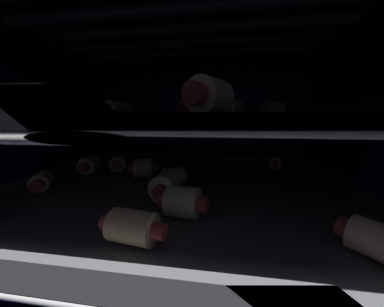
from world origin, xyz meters
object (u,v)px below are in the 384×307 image
at_px(pig_in_blanket_upper_5, 232,107).
at_px(pig_in_blanket_lower_7, 142,168).
at_px(pig_in_blanket_lower_3, 275,162).
at_px(pig_in_blanket_lower_6, 183,202).
at_px(pig_in_blanket_upper_2, 210,96).
at_px(oven_rack_lower, 184,193).
at_px(pig_in_blanket_upper_1, 188,109).
at_px(baking_tray_upper, 184,118).
at_px(pig_in_blanket_lower_5, 133,227).
at_px(heating_element, 183,28).
at_px(pig_in_blanket_lower_4, 119,162).
at_px(pig_in_blanket_upper_6, 202,104).
at_px(pig_in_blanket_lower_2, 165,186).
at_px(pig_in_blanket_upper_0, 273,109).
at_px(pig_in_blanket_lower_9, 42,181).
at_px(oven_rack_upper, 184,125).
at_px(pig_in_blanket_upper_4, 118,109).
at_px(pig_in_blanket_lower_0, 90,164).
at_px(pig_in_blanket_upper_3, 28,99).
at_px(pig_in_blanket_lower_10, 173,177).
at_px(baking_tray_lower, 184,187).

bearing_deg(pig_in_blanket_upper_5, pig_in_blanket_lower_7, -175.81).
bearing_deg(pig_in_blanket_lower_7, pig_in_blanket_lower_3, 22.70).
xyz_separation_m(pig_in_blanket_lower_6, pig_in_blanket_upper_2, (0.03, -0.02, 0.10)).
relative_size(oven_rack_lower, pig_in_blanket_upper_1, 7.94).
distance_m(oven_rack_lower, pig_in_blanket_upper_2, 0.18).
bearing_deg(baking_tray_upper, pig_in_blanket_lower_5, -96.81).
height_order(oven_rack_lower, pig_in_blanket_lower_3, pig_in_blanket_lower_3).
xyz_separation_m(oven_rack_lower, pig_in_blanket_upper_5, (0.07, 0.04, 0.13)).
height_order(heating_element, pig_in_blanket_lower_3, heating_element).
relative_size(pig_in_blanket_lower_4, pig_in_blanket_lower_6, 1.07).
relative_size(oven_rack_lower, pig_in_blanket_upper_6, 9.16).
height_order(pig_in_blanket_upper_1, pig_in_blanket_upper_2, pig_in_blanket_upper_1).
height_order(oven_rack_lower, pig_in_blanket_lower_5, pig_in_blanket_lower_5).
distance_m(pig_in_blanket_lower_2, pig_in_blanket_upper_1, 0.20).
bearing_deg(pig_in_blanket_upper_0, pig_in_blanket_lower_5, -122.15).
relative_size(pig_in_blanket_upper_1, pig_in_blanket_upper_2, 1.13).
bearing_deg(pig_in_blanket_lower_5, baking_tray_upper, 83.19).
relative_size(heating_element, pig_in_blanket_upper_0, 7.17).
relative_size(pig_in_blanket_lower_4, pig_in_blanket_lower_9, 1.11).
height_order(heating_element, oven_rack_upper, heating_element).
height_order(pig_in_blanket_upper_0, pig_in_blanket_upper_4, pig_in_blanket_upper_0).
distance_m(pig_in_blanket_lower_5, pig_in_blanket_lower_6, 0.06).
distance_m(pig_in_blanket_lower_4, pig_in_blanket_upper_1, 0.17).
relative_size(pig_in_blanket_lower_7, pig_in_blanket_upper_2, 0.96).
relative_size(oven_rack_lower, pig_in_blanket_lower_3, 8.91).
bearing_deg(baking_tray_upper, pig_in_blanket_upper_5, 30.81).
xyz_separation_m(pig_in_blanket_lower_3, pig_in_blanket_upper_4, (-0.28, -0.10, 0.10)).
xyz_separation_m(pig_in_blanket_lower_0, pig_in_blanket_upper_6, (0.21, -0.03, 0.10)).
relative_size(pig_in_blanket_upper_3, pig_in_blanket_upper_5, 1.04).
bearing_deg(pig_in_blanket_lower_3, pig_in_blanket_lower_7, -157.30).
distance_m(pig_in_blanket_lower_7, pig_in_blanket_upper_2, 0.21).
bearing_deg(baking_tray_upper, pig_in_blanket_lower_10, -176.51).
relative_size(pig_in_blanket_lower_6, pig_in_blanket_lower_7, 1.01).
height_order(pig_in_blanket_lower_5, pig_in_blanket_lower_10, same).
relative_size(pig_in_blanket_lower_10, pig_in_blanket_upper_6, 0.78).
height_order(pig_in_blanket_lower_10, baking_tray_upper, baking_tray_upper).
xyz_separation_m(heating_element, pig_in_blanket_lower_6, (0.02, -0.09, -0.20)).
bearing_deg(pig_in_blanket_upper_5, pig_in_blanket_lower_2, -132.16).
bearing_deg(baking_tray_upper, pig_in_blanket_lower_2, -105.97).
relative_size(oven_rack_lower, pig_in_blanket_lower_7, 9.37).
distance_m(pig_in_blanket_lower_3, pig_in_blanket_upper_4, 0.32).
height_order(pig_in_blanket_lower_5, pig_in_blanket_upper_2, pig_in_blanket_upper_2).
height_order(pig_in_blanket_lower_0, pig_in_blanket_upper_3, pig_in_blanket_upper_3).
distance_m(heating_element, oven_rack_upper, 0.13).
distance_m(pig_in_blanket_lower_4, pig_in_blanket_upper_2, 0.28).
bearing_deg(baking_tray_upper, pig_in_blanket_lower_0, 166.17).
relative_size(heating_element, baking_tray_lower, 0.90).
distance_m(baking_tray_lower, pig_in_blanket_upper_4, 0.17).
distance_m(baking_tray_upper, pig_in_blanket_upper_6, 0.04).
distance_m(pig_in_blanket_lower_3, pig_in_blanket_lower_10, 0.22).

